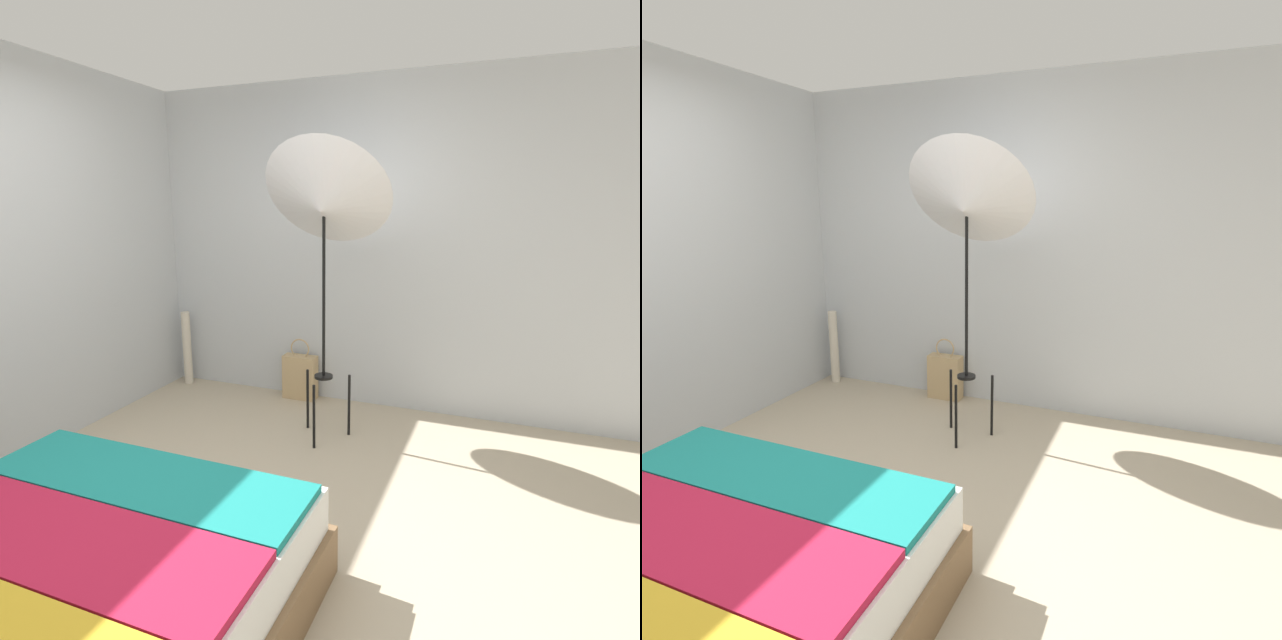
{
  "view_description": "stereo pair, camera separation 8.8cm",
  "coord_description": "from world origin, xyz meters",
  "views": [
    {
      "loc": [
        1.28,
        -1.6,
        1.65
      ],
      "look_at": [
        0.15,
        1.34,
        0.92
      ],
      "focal_mm": 28.0,
      "sensor_mm": 36.0,
      "label": 1
    },
    {
      "loc": [
        1.36,
        -1.57,
        1.65
      ],
      "look_at": [
        0.15,
        1.34,
        0.92
      ],
      "focal_mm": 28.0,
      "sensor_mm": 36.0,
      "label": 2
    }
  ],
  "objects": [
    {
      "name": "tote_bag",
      "position": [
        -0.35,
        2.15,
        0.2
      ],
      "size": [
        0.29,
        0.12,
        0.53
      ],
      "color": "tan",
      "rests_on": "ground_plane"
    },
    {
      "name": "ground_plane",
      "position": [
        0.0,
        0.0,
        0.0
      ],
      "size": [
        14.0,
        14.0,
        0.0
      ],
      "primitive_type": "plane",
      "color": "tan"
    },
    {
      "name": "paper_roll",
      "position": [
        -1.48,
        2.12,
        0.34
      ],
      "size": [
        0.08,
        0.08,
        0.68
      ],
      "color": "beige",
      "rests_on": "ground_plane"
    },
    {
      "name": "wall_side_left",
      "position": [
        -1.67,
        1.0,
        1.3
      ],
      "size": [
        0.05,
        8.0,
        2.6
      ],
      "color": "#B7BCC1",
      "rests_on": "ground_plane"
    },
    {
      "name": "wall_back",
      "position": [
        0.0,
        2.27,
        1.3
      ],
      "size": [
        8.0,
        0.05,
        2.6
      ],
      "color": "#B7BCC1",
      "rests_on": "ground_plane"
    },
    {
      "name": "bed",
      "position": [
        -0.15,
        -0.69,
        0.23
      ],
      "size": [
        1.59,
        1.93,
        0.48
      ],
      "color": "brown",
      "rests_on": "ground_plane"
    },
    {
      "name": "photo_umbrella",
      "position": [
        0.1,
        1.53,
        1.65
      ],
      "size": [
        0.88,
        0.71,
        2.06
      ],
      "color": "black",
      "rests_on": "ground_plane"
    }
  ]
}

